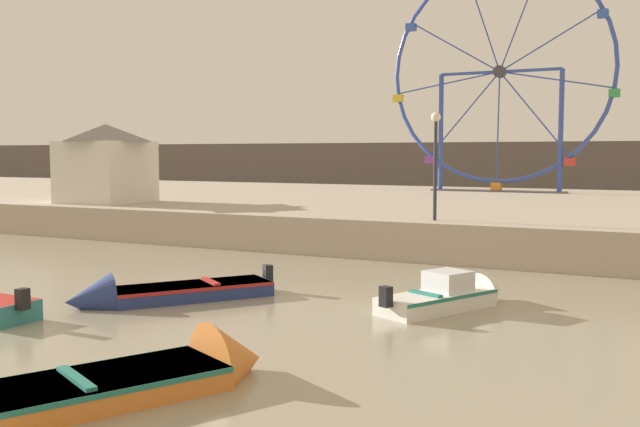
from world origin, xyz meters
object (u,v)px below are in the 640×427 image
Objects in this scene: motorboat_navy_blue at (151,294)px; motorboat_white_red_stripe at (455,295)px; promenade_lamp_near at (435,149)px; ferris_wheel_blue_frame at (500,75)px; motorboat_orange_hull at (168,374)px; carnival_booth_white_ticket at (106,162)px.

motorboat_white_red_stripe is at bearing 148.50° from motorboat_navy_blue.
promenade_lamp_near is at bearing 46.32° from motorboat_white_red_stripe.
motorboat_navy_blue is 0.35× the size of ferris_wheel_blue_frame.
ferris_wheel_blue_frame reaches higher than motorboat_navy_blue.
motorboat_navy_blue is at bearing 68.42° from motorboat_orange_hull.
promenade_lamp_near is at bearing 28.64° from motorboat_orange_hull.
promenade_lamp_near is (2.58, -19.32, -4.34)m from ferris_wheel_blue_frame.
ferris_wheel_blue_frame is 3.72× the size of promenade_lamp_near.
motorboat_navy_blue is 30.30m from ferris_wheel_blue_frame.
carnival_booth_white_ticket is at bearing -128.00° from ferris_wheel_blue_frame.
promenade_lamp_near is at bearing -82.40° from ferris_wheel_blue_frame.
ferris_wheel_blue_frame is at bearing 47.40° from carnival_booth_white_ticket.
motorboat_navy_blue is 7.18m from motorboat_white_red_stripe.
ferris_wheel_blue_frame is at bearing 97.60° from promenade_lamp_near.
motorboat_orange_hull reaches higher than motorboat_navy_blue.
carnival_booth_white_ticket reaches higher than motorboat_navy_blue.
motorboat_orange_hull is 35.13m from ferris_wheel_blue_frame.
motorboat_orange_hull is at bearing -87.43° from promenade_lamp_near.
motorboat_orange_hull is 23.88m from carnival_booth_white_ticket.
motorboat_white_red_stripe is 0.92× the size of carnival_booth_white_ticket.
promenade_lamp_near is (3.75, 9.92, 3.50)m from motorboat_navy_blue.
ferris_wheel_blue_frame reaches higher than motorboat_white_red_stripe.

